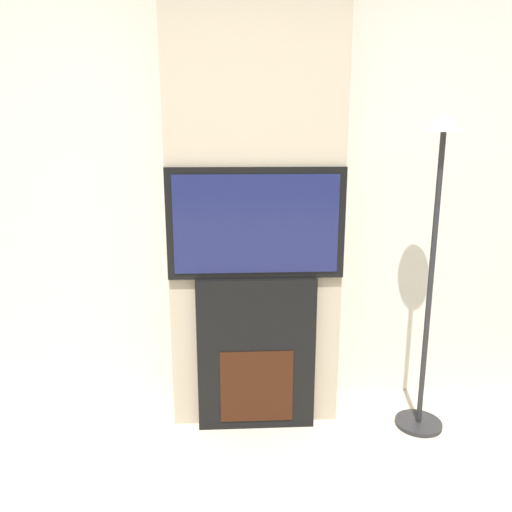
% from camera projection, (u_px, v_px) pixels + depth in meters
% --- Properties ---
extents(wall_back, '(6.00, 0.06, 2.70)m').
position_uv_depth(wall_back, '(253.00, 188.00, 3.00)').
color(wall_back, silver).
rests_on(wall_back, ground_plane).
extents(chimney_breast, '(0.96, 0.33, 2.70)m').
position_uv_depth(chimney_breast, '(254.00, 192.00, 2.81)').
color(chimney_breast, tan).
rests_on(chimney_breast, ground_plane).
extents(fireplace, '(0.67, 0.15, 0.90)m').
position_uv_depth(fireplace, '(256.00, 353.00, 2.86)').
color(fireplace, black).
rests_on(fireplace, ground_plane).
extents(television, '(0.96, 0.07, 0.60)m').
position_uv_depth(television, '(256.00, 224.00, 2.68)').
color(television, black).
rests_on(television, fireplace).
extents(floor_lamp, '(0.27, 0.27, 1.78)m').
position_uv_depth(floor_lamp, '(435.00, 235.00, 2.66)').
color(floor_lamp, '#262628').
rests_on(floor_lamp, ground_plane).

